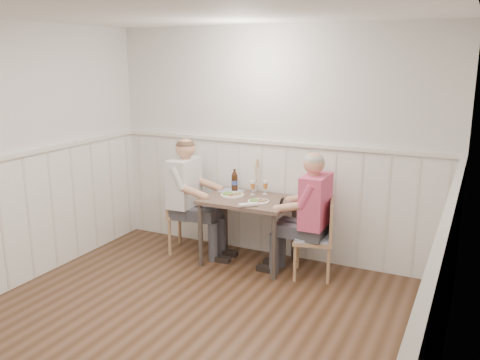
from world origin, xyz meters
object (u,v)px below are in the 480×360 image
(beer_bottle, at_px, (235,181))
(grass_vase, at_px, (255,176))
(chair_left, at_px, (185,209))
(man_in_pink, at_px, (311,225))
(diner_cream, at_px, (188,205))
(chair_right, at_px, (318,235))
(dining_table, at_px, (248,207))

(beer_bottle, bearing_deg, grass_vase, 20.21)
(chair_left, xyz_separation_m, man_in_pink, (1.57, -0.06, 0.06))
(man_in_pink, distance_m, diner_cream, 1.49)
(chair_right, height_order, chair_left, chair_left)
(dining_table, distance_m, beer_bottle, 0.42)
(chair_left, relative_size, grass_vase, 2.35)
(diner_cream, bearing_deg, chair_right, 0.80)
(dining_table, bearing_deg, chair_left, 178.96)
(dining_table, bearing_deg, beer_bottle, 140.55)
(diner_cream, distance_m, grass_vase, 0.85)
(beer_bottle, xyz_separation_m, grass_vase, (0.22, 0.08, 0.07))
(chair_right, relative_size, man_in_pink, 0.62)
(diner_cream, bearing_deg, beer_bottle, 29.43)
(chair_left, bearing_deg, dining_table, -1.04)
(chair_left, relative_size, man_in_pink, 0.70)
(chair_right, distance_m, beer_bottle, 1.19)
(chair_right, bearing_deg, grass_vase, 159.33)
(dining_table, bearing_deg, man_in_pink, -3.53)
(diner_cream, bearing_deg, man_in_pink, -0.25)
(chair_right, relative_size, beer_bottle, 3.27)
(man_in_pink, bearing_deg, chair_left, 177.79)
(chair_left, height_order, diner_cream, diner_cream)
(chair_left, bearing_deg, grass_vase, 20.85)
(chair_right, distance_m, man_in_pink, 0.14)
(grass_vase, bearing_deg, man_in_pink, -24.19)
(dining_table, distance_m, diner_cream, 0.75)
(dining_table, xyz_separation_m, grass_vase, (-0.05, 0.31, 0.28))
(diner_cream, height_order, beer_bottle, diner_cream)
(chair_right, distance_m, chair_left, 1.64)
(man_in_pink, relative_size, diner_cream, 0.97)
(chair_right, xyz_separation_m, beer_bottle, (-1.09, 0.24, 0.41))
(chair_right, relative_size, grass_vase, 2.09)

